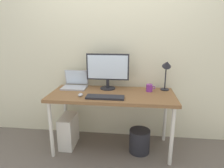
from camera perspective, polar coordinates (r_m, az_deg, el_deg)
The scene contains 11 objects.
ground_plane at distance 2.76m, azimuth 0.00°, elevation -17.85°, with size 6.00×6.00×0.00m, color #665B51.
back_wall at distance 2.70m, azimuth 0.94°, elevation 10.84°, with size 4.40×0.04×2.60m, color beige.
desk at distance 2.45m, azimuth 0.00°, elevation -4.21°, with size 1.53×0.65×0.76m.
monitor at distance 2.56m, azimuth -1.26°, elevation 4.32°, with size 0.55×0.20×0.46m.
laptop at distance 2.72m, azimuth -10.58°, elevation 0.22°, with size 0.32×0.26×0.23m.
desk_lamp at distance 2.56m, azimuth 15.49°, elevation 4.33°, with size 0.11×0.16×0.41m.
keyboard at distance 2.26m, azimuth -2.00°, elevation -3.82°, with size 0.44×0.14×0.02m, color #232328.
mouse at distance 2.35m, azimuth -9.12°, elevation -3.10°, with size 0.06×0.09×0.03m, color #B2B2B7.
coffee_mug at distance 2.54m, azimuth 10.79°, elevation -1.10°, with size 0.11×0.08×0.09m.
computer_tower at distance 2.77m, azimuth -12.46°, elevation -13.09°, with size 0.18×0.36×0.42m, color silver.
wastebasket at distance 2.63m, azimuth 7.96°, elevation -16.01°, with size 0.26×0.26×0.30m, color #232328.
Camera 1 is at (0.26, -2.30, 1.51)m, focal length 31.61 mm.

